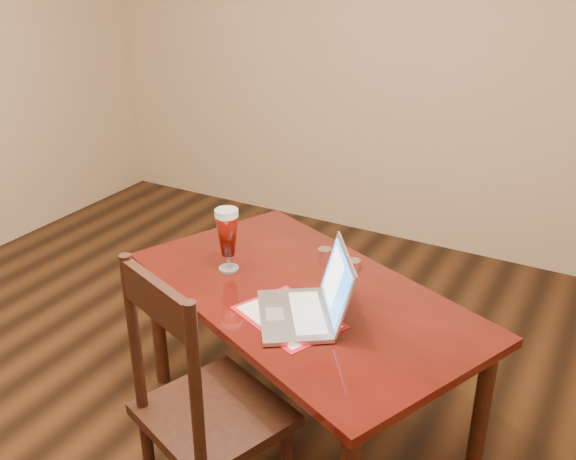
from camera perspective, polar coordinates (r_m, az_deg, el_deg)
The scene contains 4 objects.
ground at distance 2.86m, azimuth -11.36°, elevation -19.26°, with size 5.00×5.00×0.00m, color black.
room_shell at distance 2.09m, azimuth -15.58°, elevation 18.27°, with size 4.51×5.01×2.71m.
dining_table at distance 2.59m, azimuth 1.13°, elevation -6.80°, with size 1.66×1.32×0.96m.
dining_chair at distance 2.27m, azimuth -7.44°, elevation -15.67°, with size 0.57×0.56×1.07m.
Camera 1 is at (1.44, -1.49, 1.97)m, focal length 40.00 mm.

